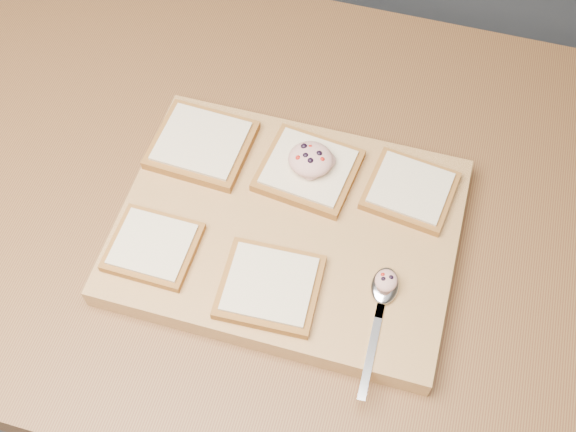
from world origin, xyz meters
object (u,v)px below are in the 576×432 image
(bread_far_center, at_px, (308,170))
(tuna_salad_dollop, at_px, (311,159))
(spoon, at_px, (383,295))
(cutting_board, at_px, (288,230))

(bread_far_center, relative_size, tuna_salad_dollop, 2.27)
(spoon, bearing_deg, bread_far_center, 131.47)
(cutting_board, relative_size, spoon, 2.52)
(bread_far_center, distance_m, spoon, 0.21)
(cutting_board, distance_m, spoon, 0.16)
(tuna_salad_dollop, bearing_deg, spoon, -49.26)
(bread_far_center, height_order, tuna_salad_dollop, tuna_salad_dollop)
(cutting_board, bearing_deg, spoon, -26.15)
(cutting_board, xyz_separation_m, spoon, (0.14, -0.07, 0.02))
(cutting_board, bearing_deg, bread_far_center, 86.60)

